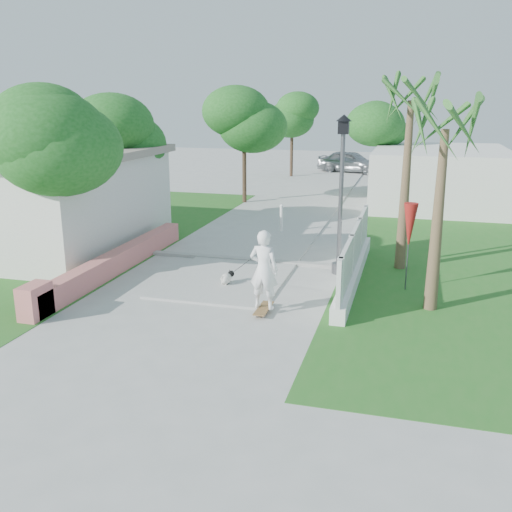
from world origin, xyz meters
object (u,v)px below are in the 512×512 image
(street_lamp, at_px, (341,189))
(parked_car, at_px, (351,162))
(dog, at_px, (227,278))
(skateboarder, at_px, (245,267))
(bollard, at_px, (281,218))
(patio_umbrella, at_px, (410,227))

(street_lamp, distance_m, parked_car, 23.45)
(dog, bearing_deg, skateboarder, -29.61)
(bollard, bearing_deg, parked_car, 88.51)
(dog, bearing_deg, parked_car, 109.55)
(street_lamp, distance_m, dog, 3.99)
(street_lamp, distance_m, skateboarder, 3.79)
(parked_car, bearing_deg, patio_umbrella, -158.24)
(street_lamp, relative_size, patio_umbrella, 1.93)
(bollard, relative_size, patio_umbrella, 0.47)
(skateboarder, relative_size, dog, 4.20)
(parked_car, bearing_deg, skateboarder, -167.29)
(skateboarder, xyz_separation_m, parked_car, (-0.26, 26.12, -0.10))
(street_lamp, bearing_deg, parked_car, 95.43)
(bollard, distance_m, parked_car, 18.79)
(skateboarder, height_order, dog, skateboarder)
(bollard, bearing_deg, skateboarder, -84.21)
(bollard, relative_size, dog, 1.95)
(street_lamp, xyz_separation_m, skateboarder, (-1.96, -2.84, -1.58))
(bollard, distance_m, patio_umbrella, 7.25)
(patio_umbrella, bearing_deg, parked_car, 99.61)
(parked_car, bearing_deg, dog, -169.01)
(dog, bearing_deg, patio_umbrella, 31.94)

